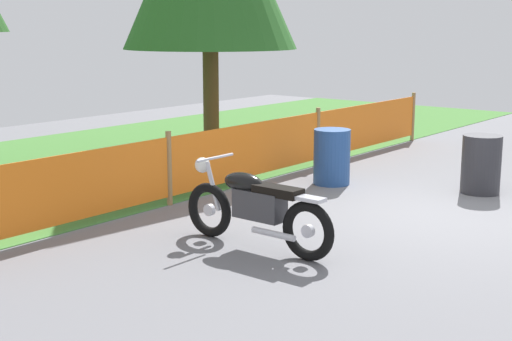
{
  "coord_description": "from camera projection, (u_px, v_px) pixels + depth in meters",
  "views": [
    {
      "loc": [
        -8.84,
        -4.01,
        2.5
      ],
      "look_at": [
        -2.65,
        0.94,
        0.9
      ],
      "focal_mm": 50.78,
      "sensor_mm": 36.0,
      "label": 1
    }
  ],
  "objects": [
    {
      "name": "barrier_fence",
      "position": [
        253.0,
        150.0,
        11.53
      ],
      "size": [
        11.23,
        0.08,
        1.05
      ],
      "color": "#997547",
      "rests_on": "ground"
    },
    {
      "name": "grass_verge",
      "position": [
        113.0,
        158.0,
        13.73
      ],
      "size": [
        24.0,
        6.84,
        0.01
      ],
      "primitive_type": "cube",
      "color": "#427A33",
      "rests_on": "ground"
    },
    {
      "name": "spare_drum",
      "position": [
        481.0,
        164.0,
        10.86
      ],
      "size": [
        0.58,
        0.58,
        0.88
      ],
      "primitive_type": "cylinder",
      "color": "#2D2D33",
      "rests_on": "ground"
    },
    {
      "name": "motorcycle_lead",
      "position": [
        255.0,
        207.0,
        8.17
      ],
      "size": [
        0.62,
        2.09,
        0.99
      ],
      "rotation": [
        0.0,
        0.0,
        1.56
      ],
      "color": "black",
      "rests_on": "ground"
    },
    {
      "name": "ground",
      "position": [
        434.0,
        215.0,
        9.71
      ],
      "size": [
        24.0,
        24.0,
        0.02
      ],
      "primitive_type": "cube",
      "color": "slate"
    },
    {
      "name": "oil_drum",
      "position": [
        332.0,
        157.0,
        11.48
      ],
      "size": [
        0.58,
        0.58,
        0.88
      ],
      "primitive_type": "cylinder",
      "color": "navy",
      "rests_on": "ground"
    }
  ]
}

